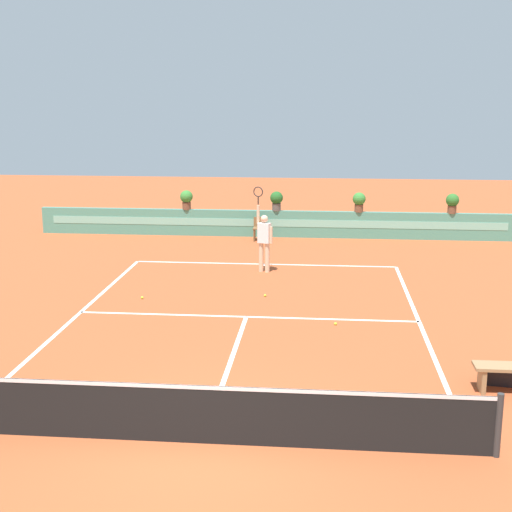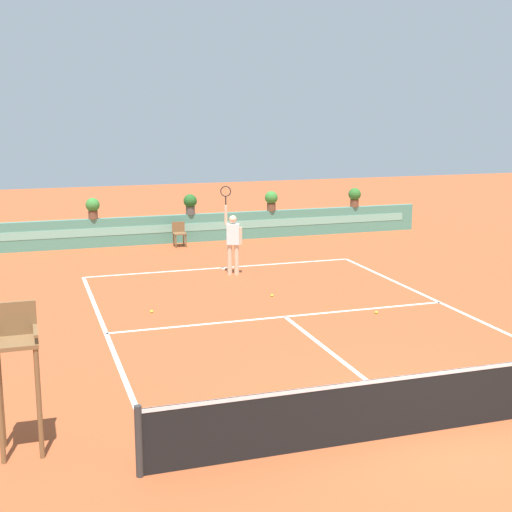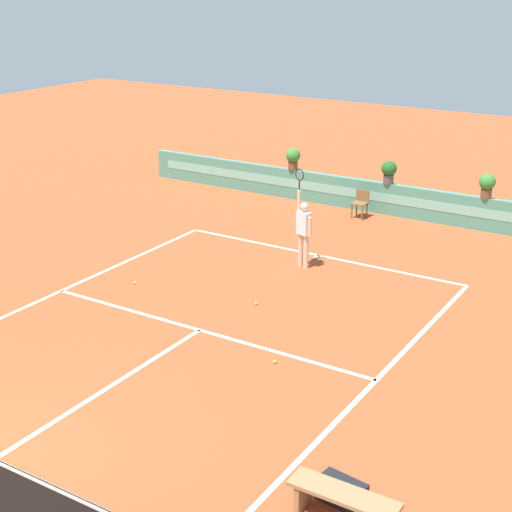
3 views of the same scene
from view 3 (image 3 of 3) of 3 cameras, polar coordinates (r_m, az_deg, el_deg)
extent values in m
plane|color=#A84C28|center=(16.58, -4.96, -5.93)|extent=(60.00, 60.00, 0.00)
cube|color=white|center=(21.19, 4.57, 0.06)|extent=(8.22, 0.10, 0.01)
cube|color=white|center=(16.87, -4.15, -5.42)|extent=(8.22, 0.10, 0.01)
cube|color=white|center=(14.72, -11.57, -9.91)|extent=(0.10, 6.40, 0.01)
cube|color=white|center=(19.11, -15.02, -2.92)|extent=(0.10, 11.89, 0.01)
cube|color=white|center=(14.70, 8.06, -9.71)|extent=(0.10, 11.89, 0.01)
cube|color=white|center=(21.11, 4.45, -0.02)|extent=(0.10, 0.20, 0.01)
cube|color=#4C8E7A|center=(24.93, 9.42, 4.16)|extent=(18.00, 0.20, 1.00)
cube|color=#7ABCA8|center=(24.83, 9.33, 4.22)|extent=(17.10, 0.01, 0.28)
cylinder|color=brown|center=(24.41, 7.01, 3.26)|extent=(0.05, 0.05, 0.45)
cylinder|color=brown|center=(24.27, 7.76, 3.13)|extent=(0.05, 0.05, 0.45)
cylinder|color=brown|center=(24.72, 7.36, 3.46)|extent=(0.05, 0.05, 0.45)
cylinder|color=brown|center=(24.58, 8.11, 3.33)|extent=(0.05, 0.05, 0.45)
cube|color=brown|center=(24.42, 7.59, 3.85)|extent=(0.44, 0.44, 0.04)
cube|color=brown|center=(24.54, 7.81, 4.41)|extent=(0.44, 0.04, 0.36)
cube|color=#99754C|center=(11.70, 3.44, -16.98)|extent=(0.08, 0.40, 0.45)
cube|color=#99754C|center=(11.33, 6.44, -16.92)|extent=(1.60, 0.44, 0.06)
cube|color=black|center=(11.87, 6.30, -16.76)|extent=(0.74, 0.45, 0.36)
cylinder|color=beige|center=(20.13, 3.68, 0.33)|extent=(0.14, 0.14, 0.90)
cylinder|color=beige|center=(20.26, 3.29, 0.47)|extent=(0.14, 0.14, 0.90)
cube|color=white|center=(19.95, 3.53, 2.42)|extent=(0.41, 0.32, 0.60)
sphere|color=beige|center=(19.83, 3.55, 3.61)|extent=(0.22, 0.22, 0.22)
cylinder|color=beige|center=(19.93, 3.16, 4.07)|extent=(0.09, 0.09, 0.55)
cylinder|color=black|center=(19.82, 3.19, 5.23)|extent=(0.04, 0.04, 0.24)
torus|color=#262626|center=(19.75, 3.20, 5.96)|extent=(0.30, 0.12, 0.31)
cylinder|color=beige|center=(19.82, 3.96, 2.14)|extent=(0.09, 0.09, 0.50)
sphere|color=#CCE033|center=(15.48, 1.39, -7.73)|extent=(0.07, 0.07, 0.07)
sphere|color=#CCE033|center=(19.45, -8.84, -1.93)|extent=(0.07, 0.07, 0.07)
sphere|color=#CCE033|center=(18.05, 0.01, -3.47)|extent=(0.07, 0.07, 0.07)
cylinder|color=brown|center=(23.80, 16.48, 4.42)|extent=(0.32, 0.32, 0.28)
sphere|color=#387F33|center=(23.71, 16.56, 5.22)|extent=(0.48, 0.48, 0.48)
cylinder|color=brown|center=(26.17, 2.72, 6.63)|extent=(0.32, 0.32, 0.28)
sphere|color=#387F33|center=(26.09, 2.73, 7.37)|extent=(0.48, 0.48, 0.48)
cylinder|color=#514C47|center=(24.74, 9.66, 5.56)|extent=(0.32, 0.32, 0.28)
sphere|color=#235B23|center=(24.66, 9.71, 6.33)|extent=(0.48, 0.48, 0.48)
camera|label=1|loc=(8.60, -82.40, -12.09)|focal=49.78mm
camera|label=2|loc=(15.27, -68.01, -2.00)|focal=51.23mm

